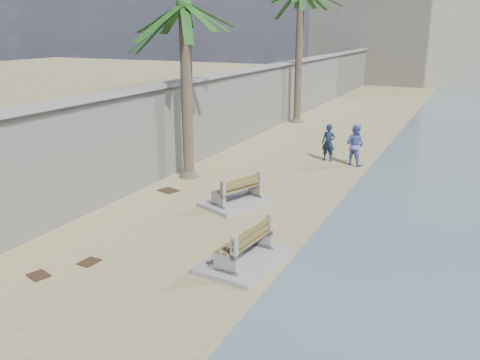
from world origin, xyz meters
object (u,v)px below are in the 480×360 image
(bench_far, at_px, (237,193))
(palm_mid, at_px, (184,7))
(person_b, at_px, (355,143))
(bench_near, at_px, (244,247))
(person_a, at_px, (329,140))

(bench_far, distance_m, palm_mid, 7.05)
(bench_far, distance_m, person_b, 7.12)
(bench_near, bearing_deg, bench_far, 117.83)
(bench_near, xyz_separation_m, palm_mid, (-5.19, 6.02, 5.93))
(bench_far, relative_size, person_a, 1.43)
(bench_near, relative_size, person_b, 1.30)
(person_b, bearing_deg, bench_near, 105.58)
(bench_near, relative_size, palm_mid, 0.34)
(bench_near, bearing_deg, person_b, 88.45)
(bench_near, height_order, palm_mid, palm_mid)
(person_a, distance_m, person_b, 1.23)
(palm_mid, bearing_deg, person_b, 39.86)
(palm_mid, distance_m, person_a, 8.40)
(person_b, bearing_deg, bench_far, 87.86)
(person_a, bearing_deg, person_b, -6.51)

